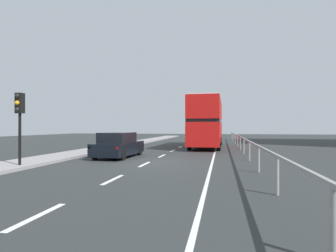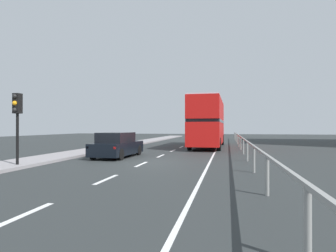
{
  "view_description": "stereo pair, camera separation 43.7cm",
  "coord_description": "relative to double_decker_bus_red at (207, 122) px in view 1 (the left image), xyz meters",
  "views": [
    {
      "loc": [
        3.68,
        -14.16,
        1.81
      ],
      "look_at": [
        -0.3,
        6.71,
        1.9
      ],
      "focal_mm": 30.02,
      "sensor_mm": 36.0,
      "label": 1
    },
    {
      "loc": [
        4.11,
        -14.07,
        1.81
      ],
      "look_at": [
        -0.3,
        6.71,
        1.9
      ],
      "focal_mm": 30.02,
      "sensor_mm": 36.0,
      "label": 2
    }
  ],
  "objects": [
    {
      "name": "ground_plane",
      "position": [
        -2.39,
        -11.31,
        -2.36
      ],
      "size": [
        75.9,
        120.0,
        0.1
      ],
      "primitive_type": "cube",
      "color": "#2A2F2F"
    },
    {
      "name": "near_sidewalk_kerb",
      "position": [
        -8.11,
        -11.31,
        -2.24
      ],
      "size": [
        2.41,
        80.0,
        0.14
      ],
      "primitive_type": "cube",
      "color": "gray",
      "rests_on": "ground"
    },
    {
      "name": "lane_paint_markings",
      "position": [
        -0.37,
        -3.01,
        -2.31
      ],
      "size": [
        3.35,
        46.0,
        0.01
      ],
      "color": "silver",
      "rests_on": "ground"
    },
    {
      "name": "bridge_side_railing",
      "position": [
        2.74,
        -2.31,
        -1.42
      ],
      "size": [
        0.1,
        42.0,
        1.08
      ],
      "color": "gray",
      "rests_on": "ground"
    },
    {
      "name": "double_decker_bus_red",
      "position": [
        0.0,
        0.0,
        0.0
      ],
      "size": [
        2.69,
        10.36,
        4.32
      ],
      "rotation": [
        0.0,
        0.0,
        -0.02
      ],
      "color": "red",
      "rests_on": "ground"
    },
    {
      "name": "hatchback_car_near",
      "position": [
        -4.79,
        -9.49,
        -1.6
      ],
      "size": [
        1.95,
        4.35,
        1.49
      ],
      "rotation": [
        0.0,
        0.0,
        -0.03
      ],
      "color": "black",
      "rests_on": "ground"
    },
    {
      "name": "traffic_signal_pole",
      "position": [
        -7.49,
        -14.53,
        0.22
      ],
      "size": [
        0.3,
        0.42,
        3.18
      ],
      "color": "black",
      "rests_on": "near_sidewalk_kerb"
    }
  ]
}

